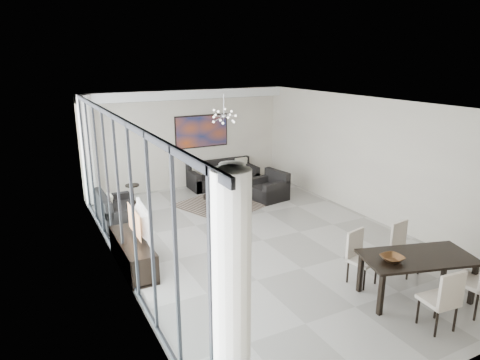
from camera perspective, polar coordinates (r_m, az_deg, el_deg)
room_shell at (r=9.03m, az=5.67°, el=1.01°), size 6.00×9.00×2.90m
window_wall at (r=7.78m, az=-15.26°, el=-1.83°), size 0.37×8.95×2.90m
soffit at (r=12.41m, az=-7.12°, el=11.27°), size 5.98×0.40×0.26m
painting at (r=12.89m, az=-5.12°, el=6.48°), size 1.68×0.04×0.98m
chandelier at (r=10.92m, az=-2.17°, el=8.52°), size 0.66×0.66×0.71m
rug at (r=11.63m, az=-1.44°, el=-2.89°), size 3.08×2.74×0.01m
coffee_table at (r=11.09m, az=-2.44°, el=-2.85°), size 0.97×0.97×0.34m
bowl_coffee at (r=11.01m, az=-2.46°, el=-1.99°), size 0.26×0.26×0.07m
sofa_main at (r=13.02m, az=-2.33°, el=0.35°), size 2.08×0.85×0.76m
loveseat at (r=10.51m, az=-16.09°, el=-4.25°), size 0.82×1.46×0.73m
armchair at (r=11.83m, az=3.85°, el=-1.29°), size 0.99×1.03×0.76m
side_table at (r=11.80m, az=-14.14°, el=-1.40°), size 0.37×0.37×0.51m
tv_console at (r=8.30m, az=-14.12°, el=-9.47°), size 0.49×1.75×0.55m
television at (r=8.16m, az=-13.40°, el=-5.46°), size 0.20×1.07×0.61m
dining_table at (r=7.50m, az=22.57°, el=-9.95°), size 1.95×1.36×0.74m
dining_chair_sw at (r=6.84m, az=25.61°, el=-13.85°), size 0.49×0.49×0.96m
dining_chair_nw at (r=7.74m, az=15.56°, el=-9.38°), size 0.51×0.51×0.93m
dining_chair_ne at (r=8.33m, az=20.86°, el=-7.99°), size 0.48×0.48×0.94m
bowl_dining at (r=7.14m, az=19.63°, el=-9.83°), size 0.35×0.35×0.08m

